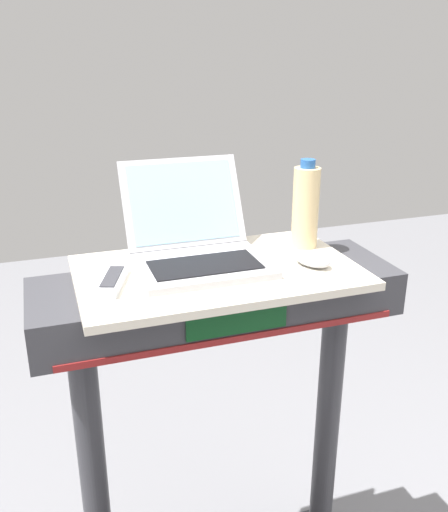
{
  "coord_description": "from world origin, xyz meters",
  "views": [
    {
      "loc": [
        -0.39,
        -0.5,
        1.63
      ],
      "look_at": [
        0.0,
        0.65,
        1.17
      ],
      "focal_mm": 39.28,
      "sensor_mm": 36.0,
      "label": 1
    }
  ],
  "objects": [
    {
      "name": "desk_board",
      "position": [
        0.0,
        0.7,
        1.11
      ],
      "size": [
        0.68,
        0.41,
        0.02
      ],
      "primitive_type": "cube",
      "color": "beige",
      "rests_on": "treadmill_base"
    },
    {
      "name": "laptop",
      "position": [
        -0.04,
        0.76,
        1.17
      ],
      "size": [
        0.32,
        0.35,
        0.23
      ],
      "rotation": [
        0.0,
        0.0,
        -0.03
      ],
      "color": "#B7B7BC",
      "rests_on": "desk_board"
    },
    {
      "name": "computer_mouse",
      "position": [
        0.23,
        0.64,
        1.14
      ],
      "size": [
        0.1,
        0.12,
        0.03
      ],
      "primitive_type": "ellipsoid",
      "rotation": [
        0.0,
        0.0,
        0.42
      ],
      "color": "#B2B2B7",
      "rests_on": "desk_board"
    },
    {
      "name": "water_bottle",
      "position": [
        0.27,
        0.78,
        1.23
      ],
      "size": [
        0.07,
        0.07,
        0.24
      ],
      "color": "beige",
      "rests_on": "desk_board"
    },
    {
      "name": "tv_remote",
      "position": [
        -0.26,
        0.68,
        1.13
      ],
      "size": [
        0.1,
        0.17,
        0.02
      ],
      "color": "silver",
      "rests_on": "desk_board"
    }
  ]
}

